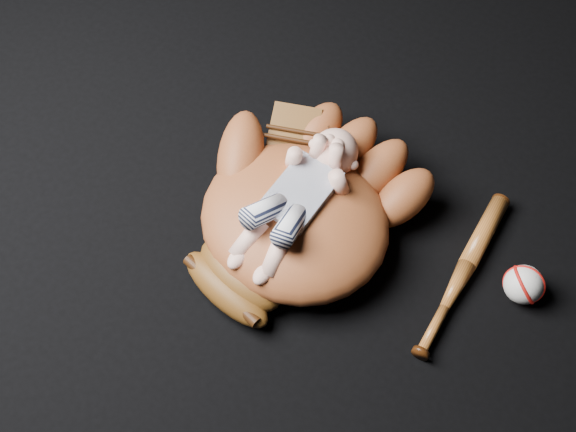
{
  "coord_description": "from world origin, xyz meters",
  "views": [
    {
      "loc": [
        0.38,
        -0.63,
        1.22
      ],
      "look_at": [
        -0.02,
        -0.04,
        0.09
      ],
      "focal_mm": 45.0,
      "sensor_mm": 36.0,
      "label": 1
    }
  ],
  "objects": [
    {
      "name": "baseball_bat",
      "position": [
        0.3,
        0.08,
        0.02
      ],
      "size": [
        0.06,
        0.39,
        0.04
      ],
      "primitive_type": null,
      "rotation": [
        0.0,
        0.0,
        0.05
      ],
      "color": "#934E1C",
      "rests_on": "ground"
    },
    {
      "name": "baseball_glove",
      "position": [
        -0.01,
        -0.02,
        0.08
      ],
      "size": [
        0.55,
        0.6,
        0.16
      ],
      "primitive_type": null,
      "rotation": [
        0.0,
        0.0,
        -0.18
      ],
      "color": "brown",
      "rests_on": "ground"
    },
    {
      "name": "baseball",
      "position": [
        0.41,
        0.11,
        0.04
      ],
      "size": [
        0.1,
        0.1,
        0.07
      ],
      "primitive_type": "sphere",
      "rotation": [
        0.0,
        0.0,
        -0.42
      ],
      "color": "white",
      "rests_on": "ground"
    },
    {
      "name": "newborn_baby",
      "position": [
        -0.01,
        -0.03,
        0.13
      ],
      "size": [
        0.16,
        0.34,
        0.14
      ],
      "primitive_type": null,
      "rotation": [
        0.0,
        0.0,
        0.0
      ],
      "color": "#F5B59E",
      "rests_on": "baseball_glove"
    }
  ]
}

